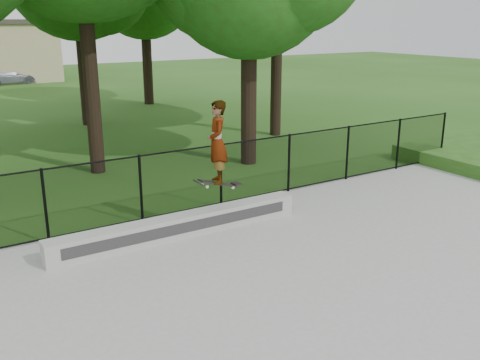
% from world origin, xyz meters
% --- Properties ---
extents(ground, '(100.00, 100.00, 0.00)m').
position_xyz_m(ground, '(0.00, 0.00, 0.00)').
color(ground, '#265317').
rests_on(ground, ground).
extents(concrete_slab, '(14.00, 12.00, 0.06)m').
position_xyz_m(concrete_slab, '(0.00, 0.00, 0.03)').
color(concrete_slab, '#999994').
rests_on(concrete_slab, ground).
extents(grind_ledge, '(5.41, 0.40, 0.45)m').
position_xyz_m(grind_ledge, '(-1.67, 4.70, 0.28)').
color(grind_ledge, '#AAABA6').
rests_on(grind_ledge, concrete_slab).
extents(car_c, '(3.33, 1.60, 1.03)m').
position_xyz_m(car_c, '(0.41, 35.50, 0.51)').
color(car_c, '#9194A5').
rests_on(car_c, ground).
extents(skater_airborne, '(0.81, 0.71, 1.86)m').
position_xyz_m(skater_airborne, '(-0.91, 4.47, 1.94)').
color(skater_airborne, black).
rests_on(skater_airborne, ground).
extents(chainlink_fence, '(16.06, 0.06, 1.50)m').
position_xyz_m(chainlink_fence, '(0.00, 5.90, 0.81)').
color(chainlink_fence, black).
rests_on(chainlink_fence, concrete_slab).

